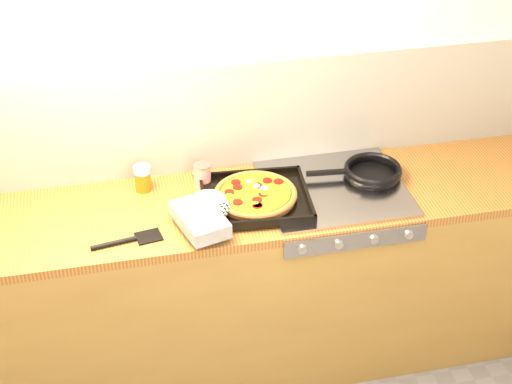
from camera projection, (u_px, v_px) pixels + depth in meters
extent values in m
plane|color=beige|center=(217.00, 96.00, 3.36)|extent=(3.20, 0.00, 3.20)
cube|color=white|center=(218.00, 118.00, 3.40)|extent=(3.20, 0.02, 0.50)
cube|color=olive|center=(234.00, 287.00, 3.57)|extent=(3.20, 0.60, 0.86)
cube|color=brown|center=(232.00, 206.00, 3.32)|extent=(3.20, 0.60, 0.04)
cube|color=#9B9BA0|center=(355.00, 240.00, 3.17)|extent=(0.60, 0.03, 0.08)
cylinder|color=#A5A5AA|center=(303.00, 249.00, 3.12)|extent=(0.04, 0.02, 0.04)
cylinder|color=#A5A5AA|center=(339.00, 244.00, 3.14)|extent=(0.04, 0.02, 0.04)
cylinder|color=#A5A5AA|center=(374.00, 239.00, 3.17)|extent=(0.04, 0.02, 0.04)
cylinder|color=#A5A5AA|center=(409.00, 235.00, 3.20)|extent=(0.04, 0.02, 0.04)
cube|color=#9B9BA0|center=(334.00, 189.00, 3.38)|extent=(0.60, 0.56, 0.02)
cube|color=black|center=(255.00, 200.00, 3.28)|extent=(0.48, 0.42, 0.01)
cube|color=black|center=(249.00, 172.00, 3.43)|extent=(0.45, 0.05, 0.02)
cube|color=black|center=(262.00, 222.00, 3.12)|extent=(0.45, 0.05, 0.02)
cube|color=black|center=(306.00, 192.00, 3.30)|extent=(0.04, 0.39, 0.02)
cube|color=black|center=(204.00, 200.00, 3.25)|extent=(0.04, 0.39, 0.02)
cylinder|color=brown|center=(255.00, 196.00, 3.27)|extent=(0.36, 0.36, 0.02)
torus|color=brown|center=(255.00, 194.00, 3.27)|extent=(0.38, 0.38, 0.03)
cylinder|color=orange|center=(255.00, 194.00, 3.26)|extent=(0.32, 0.32, 0.01)
cylinder|color=maroon|center=(263.00, 194.00, 3.25)|extent=(0.04, 0.04, 0.01)
cylinder|color=maroon|center=(236.00, 182.00, 3.32)|extent=(0.04, 0.04, 0.01)
cylinder|color=maroon|center=(257.00, 206.00, 3.18)|extent=(0.04, 0.04, 0.01)
cylinder|color=maroon|center=(229.00, 192.00, 3.26)|extent=(0.04, 0.04, 0.01)
cylinder|color=maroon|center=(267.00, 180.00, 3.33)|extent=(0.04, 0.04, 0.01)
cylinder|color=maroon|center=(257.00, 186.00, 3.30)|extent=(0.04, 0.04, 0.01)
cylinder|color=maroon|center=(238.00, 202.00, 3.20)|extent=(0.04, 0.04, 0.01)
cylinder|color=maroon|center=(278.00, 182.00, 3.33)|extent=(0.04, 0.04, 0.01)
cylinder|color=maroon|center=(258.00, 205.00, 3.18)|extent=(0.04, 0.04, 0.01)
cylinder|color=maroon|center=(257.00, 200.00, 3.21)|extent=(0.04, 0.04, 0.01)
cylinder|color=maroon|center=(238.00, 187.00, 3.29)|extent=(0.04, 0.04, 0.01)
ellipsoid|color=orange|center=(235.00, 196.00, 3.24)|extent=(0.04, 0.03, 0.01)
ellipsoid|color=orange|center=(229.00, 195.00, 3.24)|extent=(0.04, 0.03, 0.01)
ellipsoid|color=orange|center=(251.00, 185.00, 3.30)|extent=(0.04, 0.03, 0.01)
ellipsoid|color=orange|center=(249.00, 180.00, 3.34)|extent=(0.04, 0.03, 0.01)
ellipsoid|color=orange|center=(255.00, 203.00, 3.19)|extent=(0.04, 0.03, 0.01)
ellipsoid|color=orange|center=(265.00, 194.00, 3.25)|extent=(0.04, 0.03, 0.01)
ellipsoid|color=orange|center=(262.00, 192.00, 3.26)|extent=(0.04, 0.03, 0.01)
ellipsoid|color=orange|center=(237.00, 197.00, 3.23)|extent=(0.04, 0.03, 0.01)
ellipsoid|color=orange|center=(254.00, 182.00, 3.33)|extent=(0.04, 0.03, 0.01)
ellipsoid|color=silver|center=(250.00, 181.00, 3.33)|extent=(0.04, 0.04, 0.01)
ellipsoid|color=silver|center=(257.00, 186.00, 3.30)|extent=(0.04, 0.04, 0.01)
ellipsoid|color=silver|center=(264.00, 188.00, 3.29)|extent=(0.04, 0.04, 0.01)
cube|color=black|center=(200.00, 219.00, 3.10)|extent=(0.22, 0.30, 0.06)
ellipsoid|color=black|center=(208.00, 201.00, 3.21)|extent=(0.17, 0.17, 0.06)
cylinder|color=black|center=(220.00, 213.00, 3.14)|extent=(0.11, 0.13, 0.06)
cylinder|color=black|center=(372.00, 175.00, 3.45)|extent=(0.26, 0.26, 0.01)
torus|color=black|center=(373.00, 170.00, 3.44)|extent=(0.28, 0.28, 0.03)
cube|color=black|center=(327.00, 173.00, 3.41)|extent=(0.19, 0.04, 0.02)
cylinder|color=maroon|center=(202.00, 175.00, 3.38)|extent=(0.08, 0.08, 0.10)
cylinder|color=#B2B2B7|center=(202.00, 165.00, 3.36)|extent=(0.08, 0.08, 0.01)
cylinder|color=#B2B2B7|center=(203.00, 185.00, 3.41)|extent=(0.08, 0.08, 0.01)
cylinder|color=#E9580D|center=(143.00, 181.00, 3.36)|extent=(0.08, 0.08, 0.09)
cylinder|color=silver|center=(142.00, 170.00, 3.33)|extent=(0.09, 0.09, 0.03)
cylinder|color=tan|center=(222.00, 173.00, 3.48)|extent=(0.26, 0.06, 0.02)
ellipsoid|color=tan|center=(254.00, 172.00, 3.48)|extent=(0.07, 0.05, 0.02)
cube|color=black|center=(149.00, 236.00, 3.10)|extent=(0.11, 0.10, 0.01)
cylinder|color=black|center=(113.00, 243.00, 3.05)|extent=(0.18, 0.05, 0.02)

